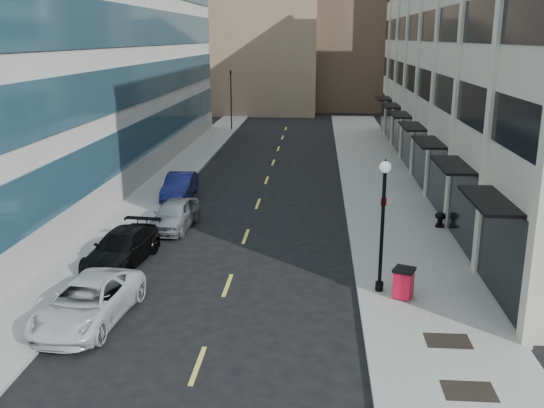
# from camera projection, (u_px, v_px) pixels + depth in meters

# --- Properties ---
(ground) EXTENTS (160.00, 160.00, 0.00)m
(ground) POSITION_uv_depth(u_px,v_px,m) (183.00, 405.00, 15.93)
(ground) COLOR black
(ground) RESTS_ON ground
(sidewalk_right) EXTENTS (5.00, 80.00, 0.15)m
(sidewalk_right) POSITION_uv_depth(u_px,v_px,m) (388.00, 205.00, 34.58)
(sidewalk_right) COLOR gray
(sidewalk_right) RESTS_ON ground
(sidewalk_left) EXTENTS (3.00, 80.00, 0.15)m
(sidewalk_left) POSITION_uv_depth(u_px,v_px,m) (148.00, 200.00, 35.61)
(sidewalk_left) COLOR gray
(sidewalk_left) RESTS_ON ground
(building_right) EXTENTS (15.30, 46.50, 18.25)m
(building_right) POSITION_uv_depth(u_px,v_px,m) (534.00, 43.00, 38.23)
(building_right) COLOR #B2A897
(building_right) RESTS_ON ground
(building_left) EXTENTS (16.14, 46.00, 20.00)m
(building_left) POSITION_uv_depth(u_px,v_px,m) (30.00, 27.00, 40.39)
(building_left) COLOR silver
(building_left) RESTS_ON ground
(skyline_tan_far) EXTENTS (12.00, 14.00, 22.00)m
(skyline_tan_far) POSITION_uv_depth(u_px,v_px,m) (202.00, 25.00, 88.99)
(skyline_tan_far) COLOR #92795F
(skyline_tan_far) RESTS_ON ground
(skyline_stone) EXTENTS (10.00, 14.00, 20.00)m
(skyline_stone) POSITION_uv_depth(u_px,v_px,m) (437.00, 32.00, 75.37)
(skyline_stone) COLOR #B2A897
(skyline_stone) RESTS_ON ground
(grate_mid) EXTENTS (1.40, 1.00, 0.01)m
(grate_mid) POSITION_uv_depth(u_px,v_px,m) (469.00, 391.00, 16.29)
(grate_mid) COLOR black
(grate_mid) RESTS_ON sidewalk_right
(grate_far) EXTENTS (1.40, 1.00, 0.01)m
(grate_far) POSITION_uv_depth(u_px,v_px,m) (448.00, 341.00, 18.98)
(grate_far) COLOR black
(grate_far) RESTS_ON sidewalk_right
(road_centerline) EXTENTS (0.15, 68.20, 0.01)m
(road_centerline) POSITION_uv_depth(u_px,v_px,m) (252.00, 219.00, 32.27)
(road_centerline) COLOR #D8CC4C
(road_centerline) RESTS_ON ground
(traffic_signal) EXTENTS (0.66, 0.66, 6.98)m
(traffic_signal) POSITION_uv_depth(u_px,v_px,m) (231.00, 74.00, 60.94)
(traffic_signal) COLOR black
(traffic_signal) RESTS_ON ground
(car_white_van) EXTENTS (2.87, 5.40, 1.44)m
(car_white_van) POSITION_uv_depth(u_px,v_px,m) (88.00, 302.00, 20.41)
(car_white_van) COLOR silver
(car_white_van) RESTS_ON ground
(car_black_pickup) EXTENTS (2.59, 5.16, 1.44)m
(car_black_pickup) POSITION_uv_depth(u_px,v_px,m) (122.00, 248.00, 25.67)
(car_black_pickup) COLOR black
(car_black_pickup) RESTS_ON ground
(car_silver_sedan) EXTENTS (2.12, 4.52, 1.49)m
(car_silver_sedan) POSITION_uv_depth(u_px,v_px,m) (175.00, 214.00, 30.40)
(car_silver_sedan) COLOR #92969B
(car_silver_sedan) RESTS_ON ground
(car_blue_sedan) EXTENTS (1.64, 4.47, 1.46)m
(car_blue_sedan) POSITION_uv_depth(u_px,v_px,m) (180.00, 186.00, 36.27)
(car_blue_sedan) COLOR #161A54
(car_blue_sedan) RESTS_ON ground
(trash_bin) EXTENTS (0.93, 0.93, 1.16)m
(trash_bin) POSITION_uv_depth(u_px,v_px,m) (403.00, 282.00, 21.96)
(trash_bin) COLOR red
(trash_bin) RESTS_ON sidewalk_right
(lamppost) EXTENTS (0.42, 0.42, 5.07)m
(lamppost) POSITION_uv_depth(u_px,v_px,m) (383.00, 215.00, 21.98)
(lamppost) COLOR black
(lamppost) RESTS_ON sidewalk_right
(sign_post) EXTENTS (0.28, 0.12, 2.42)m
(sign_post) POSITION_uv_depth(u_px,v_px,m) (383.00, 213.00, 27.26)
(sign_post) COLOR slate
(sign_post) RESTS_ON sidewalk_right
(urn_planter) EXTENTS (0.55, 0.55, 0.76)m
(urn_planter) POSITION_uv_depth(u_px,v_px,m) (440.00, 218.00, 30.29)
(urn_planter) COLOR black
(urn_planter) RESTS_ON sidewalk_right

